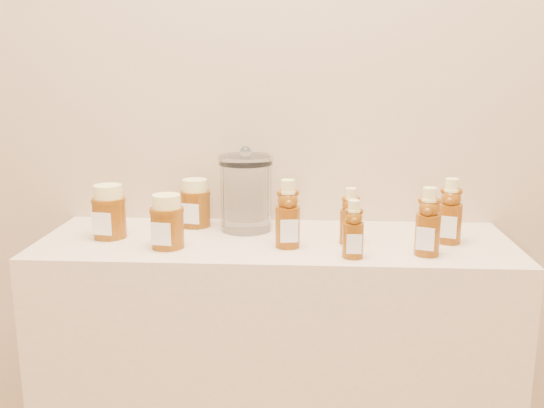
# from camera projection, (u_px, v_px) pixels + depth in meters

# --- Properties ---
(wall_back) EXTENTS (3.50, 0.02, 2.70)m
(wall_back) POSITION_uv_depth(u_px,v_px,m) (279.00, 59.00, 1.64)
(wall_back) COLOR tan
(wall_back) RESTS_ON ground
(display_table) EXTENTS (1.20, 0.40, 0.90)m
(display_table) POSITION_uv_depth(u_px,v_px,m) (275.00, 398.00, 1.65)
(display_table) COLOR beige
(display_table) RESTS_ON ground
(bear_bottle_back_left) EXTENTS (0.07, 0.07, 0.19)m
(bear_bottle_back_left) POSITION_uv_depth(u_px,v_px,m) (288.00, 209.00, 1.46)
(bear_bottle_back_left) COLOR #643007
(bear_bottle_back_left) RESTS_ON display_table
(bear_bottle_back_mid) EXTENTS (0.06, 0.06, 0.16)m
(bear_bottle_back_mid) POSITION_uv_depth(u_px,v_px,m) (350.00, 212.00, 1.50)
(bear_bottle_back_mid) COLOR #643007
(bear_bottle_back_mid) RESTS_ON display_table
(bear_bottle_back_right) EXTENTS (0.08, 0.08, 0.18)m
(bear_bottle_back_right) POSITION_uv_depth(u_px,v_px,m) (450.00, 207.00, 1.50)
(bear_bottle_back_right) COLOR #643007
(bear_bottle_back_right) RESTS_ON display_table
(bear_bottle_front_left) EXTENTS (0.05, 0.05, 0.15)m
(bear_bottle_front_left) POSITION_uv_depth(u_px,v_px,m) (353.00, 225.00, 1.39)
(bear_bottle_front_left) COLOR #643007
(bear_bottle_front_left) RESTS_ON display_table
(bear_bottle_front_right) EXTENTS (0.08, 0.08, 0.18)m
(bear_bottle_front_right) POSITION_uv_depth(u_px,v_px,m) (428.00, 217.00, 1.40)
(bear_bottle_front_right) COLOR #643007
(bear_bottle_front_right) RESTS_ON display_table
(honey_jar_left) EXTENTS (0.10, 0.10, 0.14)m
(honey_jar_left) POSITION_uv_depth(u_px,v_px,m) (109.00, 211.00, 1.55)
(honey_jar_left) COLOR #643007
(honey_jar_left) RESTS_ON display_table
(honey_jar_back) EXTENTS (0.10, 0.10, 0.13)m
(honey_jar_back) POSITION_uv_depth(u_px,v_px,m) (195.00, 203.00, 1.66)
(honey_jar_back) COLOR #643007
(honey_jar_back) RESTS_ON display_table
(honey_jar_front) EXTENTS (0.10, 0.10, 0.13)m
(honey_jar_front) POSITION_uv_depth(u_px,v_px,m) (167.00, 221.00, 1.46)
(honey_jar_front) COLOR #643007
(honey_jar_front) RESTS_ON display_table
(glass_canister) EXTENTS (0.18, 0.18, 0.22)m
(glass_canister) POSITION_uv_depth(u_px,v_px,m) (246.00, 190.00, 1.61)
(glass_canister) COLOR white
(glass_canister) RESTS_ON display_table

